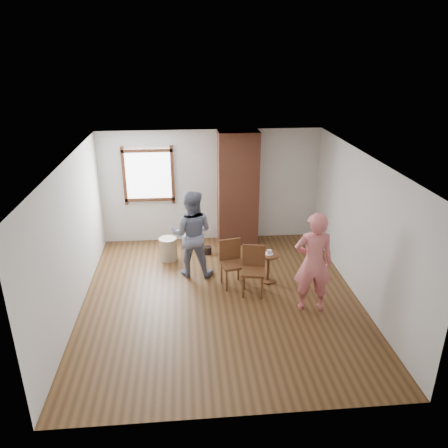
{
  "coord_description": "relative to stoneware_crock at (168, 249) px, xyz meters",
  "views": [
    {
      "loc": [
        -0.57,
        -6.86,
        4.3
      ],
      "look_at": [
        0.13,
        0.8,
        1.15
      ],
      "focal_mm": 35.0,
      "sensor_mm": 36.0,
      "label": 1
    }
  ],
  "objects": [
    {
      "name": "ground",
      "position": [
        1.0,
        -1.71,
        -0.25
      ],
      "size": [
        5.5,
        5.5,
        0.0
      ],
      "primitive_type": "plane",
      "color": "brown",
      "rests_on": "ground"
    },
    {
      "name": "room_shell",
      "position": [
        0.94,
        -1.1,
        1.56
      ],
      "size": [
        5.04,
        5.52,
        2.62
      ],
      "color": "silver",
      "rests_on": "ground"
    },
    {
      "name": "brick_chimney",
      "position": [
        1.6,
        0.79,
        1.05
      ],
      "size": [
        0.9,
        0.5,
        2.6
      ],
      "primitive_type": "cube",
      "color": "#954E35",
      "rests_on": "ground"
    },
    {
      "name": "stoneware_crock",
      "position": [
        0.0,
        0.0,
        0.0
      ],
      "size": [
        0.43,
        0.43,
        0.49
      ],
      "primitive_type": "cylinder",
      "rotation": [
        0.0,
        0.0,
        0.14
      ],
      "color": "tan",
      "rests_on": "ground"
    },
    {
      "name": "dark_pot",
      "position": [
        0.86,
        0.18,
        -0.16
      ],
      "size": [
        0.19,
        0.19,
        0.17
      ],
      "primitive_type": "cylinder",
      "rotation": [
        0.0,
        0.0,
        0.13
      ],
      "color": "black",
      "rests_on": "ground"
    },
    {
      "name": "dining_chair_left",
      "position": [
        1.25,
        -1.17,
        0.26
      ],
      "size": [
        0.49,
        0.49,
        0.9
      ],
      "rotation": [
        0.0,
        0.0,
        0.19
      ],
      "color": "brown",
      "rests_on": "ground"
    },
    {
      "name": "dining_chair_right",
      "position": [
        1.62,
        -1.49,
        0.27
      ],
      "size": [
        0.5,
        0.5,
        0.91
      ],
      "rotation": [
        0.0,
        0.0,
        -0.2
      ],
      "color": "brown",
      "rests_on": "ground"
    },
    {
      "name": "side_table",
      "position": [
        1.97,
        -1.15,
        0.16
      ],
      "size": [
        0.4,
        0.4,
        0.6
      ],
      "color": "brown",
      "rests_on": "ground"
    },
    {
      "name": "cake_plate",
      "position": [
        1.97,
        -1.15,
        0.36
      ],
      "size": [
        0.18,
        0.18,
        0.01
      ],
      "primitive_type": "cylinder",
      "color": "white",
      "rests_on": "side_table"
    },
    {
      "name": "cake_slice",
      "position": [
        1.98,
        -1.15,
        0.39
      ],
      "size": [
        0.08,
        0.07,
        0.06
      ],
      "primitive_type": "cube",
      "color": "white",
      "rests_on": "cake_plate"
    },
    {
      "name": "man",
      "position": [
        0.51,
        -0.7,
        0.64
      ],
      "size": [
        0.96,
        0.8,
        1.76
      ],
      "primitive_type": "imported",
      "rotation": [
        0.0,
        0.0,
        2.97
      ],
      "color": "#131835",
      "rests_on": "ground"
    },
    {
      "name": "person_pink",
      "position": [
        2.53,
        -2.15,
        0.66
      ],
      "size": [
        0.7,
        0.5,
        1.81
      ],
      "primitive_type": "imported",
      "rotation": [
        0.0,
        0.0,
        3.04
      ],
      "color": "#E37172",
      "rests_on": "ground"
    }
  ]
}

